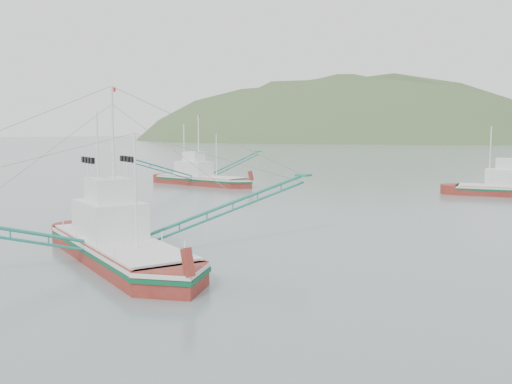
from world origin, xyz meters
The scene contains 4 objects.
ground centered at (0.00, 0.00, 0.00)m, with size 1200.00×1200.00×0.00m, color slate.
main_boat centered at (-2.90, -2.82, 2.05)m, with size 14.29×24.20×10.19m.
bg_boat_left centered at (-28.97, 33.10, 1.36)m, with size 13.61×24.45×9.89m.
headland_left centered at (-180.00, 360.00, 0.00)m, with size 448.00×308.00×210.00m, color #3E562C.
Camera 1 is at (21.25, -23.03, 7.07)m, focal length 40.00 mm.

